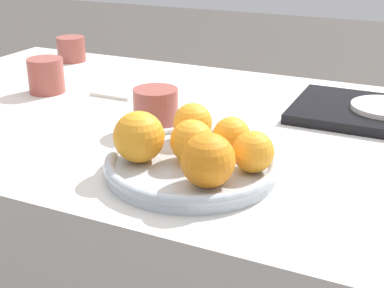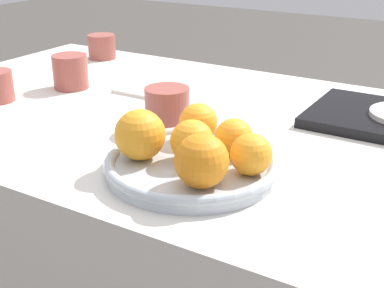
# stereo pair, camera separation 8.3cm
# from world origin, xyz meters

# --- Properties ---
(table) EXTENTS (1.43, 0.81, 0.76)m
(table) POSITION_xyz_m (0.00, 0.00, 0.38)
(table) COLOR silver
(table) RESTS_ON ground_plane
(fruit_platter) EXTENTS (0.28, 0.28, 0.03)m
(fruit_platter) POSITION_xyz_m (0.13, -0.22, 0.77)
(fruit_platter) COLOR #B2BCC6
(fruit_platter) RESTS_ON table
(orange_0) EXTENTS (0.07, 0.07, 0.07)m
(orange_0) POSITION_xyz_m (0.13, -0.22, 0.81)
(orange_0) COLOR orange
(orange_0) RESTS_ON fruit_platter
(orange_1) EXTENTS (0.08, 0.08, 0.08)m
(orange_1) POSITION_xyz_m (0.05, -0.25, 0.82)
(orange_1) COLOR orange
(orange_1) RESTS_ON fruit_platter
(orange_2) EXTENTS (0.08, 0.08, 0.08)m
(orange_2) POSITION_xyz_m (0.18, -0.29, 0.82)
(orange_2) COLOR orange
(orange_2) RESTS_ON fruit_platter
(orange_3) EXTENTS (0.07, 0.07, 0.07)m
(orange_3) POSITION_xyz_m (0.09, -0.14, 0.81)
(orange_3) COLOR orange
(orange_3) RESTS_ON fruit_platter
(orange_4) EXTENTS (0.06, 0.06, 0.06)m
(orange_4) POSITION_xyz_m (0.17, -0.16, 0.81)
(orange_4) COLOR orange
(orange_4) RESTS_ON fruit_platter
(orange_5) EXTENTS (0.06, 0.06, 0.06)m
(orange_5) POSITION_xyz_m (0.22, -0.21, 0.81)
(orange_5) COLOR orange
(orange_5) RESTS_ON fruit_platter
(cup_0) EXTENTS (0.08, 0.08, 0.07)m
(cup_0) POSITION_xyz_m (-0.49, 0.30, 0.79)
(cup_0) COLOR #9E4C42
(cup_0) RESTS_ON table
(cup_1) EXTENTS (0.08, 0.08, 0.08)m
(cup_1) POSITION_xyz_m (-0.36, 0.03, 0.80)
(cup_1) COLOR #9E4C42
(cup_1) RESTS_ON table
(cup_2) EXTENTS (0.09, 0.09, 0.08)m
(cup_2) POSITION_xyz_m (-0.02, -0.08, 0.80)
(cup_2) COLOR #9E4C42
(cup_2) RESTS_ON table
(napkin) EXTENTS (0.10, 0.14, 0.01)m
(napkin) POSITION_xyz_m (-0.21, 0.12, 0.76)
(napkin) COLOR silver
(napkin) RESTS_ON table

